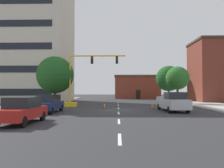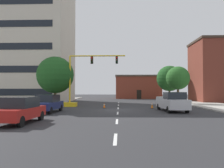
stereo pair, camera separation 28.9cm
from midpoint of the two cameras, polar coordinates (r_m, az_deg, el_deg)
ground_plane at (r=24.12m, az=1.89°, el=-6.80°), size 160.00×160.00×0.00m
sidewalk_left at (r=34.67m, az=-20.30°, el=-4.98°), size 6.00×56.00×0.14m
sidewalk_right at (r=34.62m, az=24.18°, el=-4.94°), size 6.00×56.00×0.14m
lane_stripe_seg_0 at (r=10.26m, az=1.71°, el=-14.00°), size 0.16×2.40×0.01m
lane_stripe_seg_1 at (r=15.68m, az=1.82°, el=-9.65°), size 0.16×2.40×0.01m
lane_stripe_seg_2 at (r=21.13m, az=1.87°, el=-7.54°), size 0.16×2.40×0.01m
lane_stripe_seg_3 at (r=26.61m, az=1.91°, el=-6.29°), size 0.16×2.40×0.01m
lane_stripe_seg_4 at (r=32.09m, az=1.93°, el=-5.47°), size 0.16×2.40×0.01m
lane_stripe_seg_5 at (r=37.58m, az=1.94°, el=-4.90°), size 0.16×2.40×0.01m
building_tall_left at (r=44.73m, az=-19.88°, el=10.23°), size 14.47×12.22×22.49m
building_brick_center at (r=58.18m, az=6.77°, el=-0.78°), size 11.53×9.07×5.90m
traffic_signal_gantry at (r=29.63m, az=-8.67°, el=-1.55°), size 8.27×1.20×6.83m
tree_left_near at (r=31.24m, az=-14.21°, el=2.28°), size 5.06×5.06×6.81m
tree_right_mid at (r=35.86m, az=16.90°, el=1.46°), size 3.63×3.63×5.88m
tree_right_far at (r=46.78m, az=14.81°, el=1.39°), size 5.23×5.23×7.17m
pickup_truck_silver at (r=23.71m, az=15.59°, el=-4.47°), size 2.41×5.54×1.99m
sedan_navy_near_left at (r=22.50m, az=-15.94°, el=-4.85°), size 2.01×4.56×1.74m
sedan_red_mid_left at (r=15.87m, az=-22.20°, el=-6.23°), size 1.99×4.56×1.74m
traffic_cone_roadside_a at (r=26.85m, az=10.64°, el=-5.47°), size 0.36×0.36×0.73m
traffic_cone_roadside_b at (r=26.98m, az=-1.71°, el=-5.57°), size 0.36×0.36×0.64m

